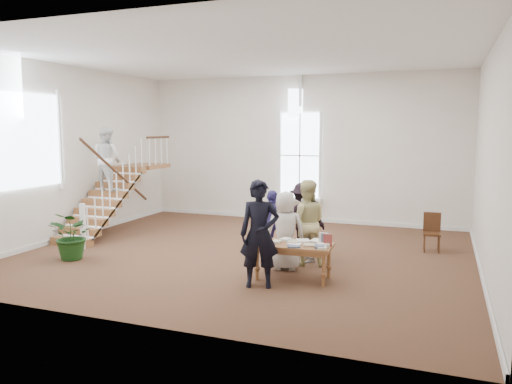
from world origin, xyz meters
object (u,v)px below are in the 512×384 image
at_px(side_chair, 432,230).
at_px(woman_cluster_a, 272,223).
at_px(woman_cluster_b, 303,218).
at_px(floor_plant, 73,235).
at_px(library_table, 294,248).
at_px(person_yellow, 306,222).
at_px(woman_cluster_c, 308,229).
at_px(elderly_woman, 285,231).
at_px(police_officer, 259,234).

bearing_deg(side_chair, woman_cluster_a, -157.93).
distance_m(woman_cluster_b, side_chair, 3.09).
xyz_separation_m(floor_plant, side_chair, (7.39, 3.62, -0.04)).
relative_size(library_table, floor_plant, 1.41).
height_order(library_table, person_yellow, person_yellow).
height_order(woman_cluster_b, woman_cluster_c, woman_cluster_b).
xyz_separation_m(elderly_woman, woman_cluster_b, (-0.05, 1.50, 0.01)).
xyz_separation_m(woman_cluster_b, side_chair, (2.83, 1.21, -0.32)).
relative_size(person_yellow, woman_cluster_c, 1.29).
bearing_deg(elderly_woman, woman_cluster_c, -121.69).
bearing_deg(woman_cluster_c, elderly_woman, -42.31).
bearing_deg(woman_cluster_a, person_yellow, -134.80).
relative_size(elderly_woman, floor_plant, 1.51).
xyz_separation_m(police_officer, elderly_woman, (0.10, 1.25, -0.17)).
bearing_deg(floor_plant, woman_cluster_a, 26.21).
xyz_separation_m(person_yellow, woman_cluster_b, (-0.35, 1.00, -0.09)).
distance_m(woman_cluster_a, woman_cluster_c, 0.92).
bearing_deg(woman_cluster_a, floor_plant, 101.40).
xyz_separation_m(woman_cluster_b, floor_plant, (-4.57, -2.40, -0.28)).
bearing_deg(police_officer, side_chair, 36.61).
distance_m(elderly_woman, person_yellow, 0.59).
height_order(police_officer, elderly_woman, police_officer).
height_order(elderly_woman, woman_cluster_b, woman_cluster_b).
distance_m(woman_cluster_b, floor_plant, 5.17).
relative_size(woman_cluster_a, side_chair, 1.63).
xyz_separation_m(police_officer, person_yellow, (0.40, 1.75, -0.08)).
bearing_deg(woman_cluster_a, woman_cluster_c, -117.34).
bearing_deg(elderly_woman, woman_cluster_a, -73.34).
bearing_deg(woman_cluster_b, woman_cluster_a, 11.19).
height_order(library_table, police_officer, police_officer).
distance_m(person_yellow, woman_cluster_a, 1.11).
bearing_deg(library_table, elderly_woman, 119.48).
relative_size(library_table, police_officer, 0.77).
bearing_deg(police_officer, person_yellow, 59.75).
relative_size(police_officer, elderly_woman, 1.21).
bearing_deg(library_table, police_officer, -128.06).
xyz_separation_m(police_officer, floor_plant, (-4.52, 0.34, -0.45)).
xyz_separation_m(woman_cluster_a, woman_cluster_b, (0.60, 0.45, 0.07)).
height_order(police_officer, side_chair, police_officer).
xyz_separation_m(police_officer, woman_cluster_b, (0.05, 2.75, -0.16)).
bearing_deg(library_table, person_yellow, 91.28).
relative_size(library_table, elderly_woman, 0.93).
bearing_deg(elderly_woman, floor_plant, -3.95).
bearing_deg(floor_plant, woman_cluster_b, 27.75).
bearing_deg(woman_cluster_c, side_chair, 100.74).
relative_size(elderly_woman, side_chair, 1.78).
bearing_deg(woman_cluster_b, library_table, 75.60).
relative_size(library_table, woman_cluster_c, 1.07).
relative_size(police_officer, floor_plant, 1.83).
distance_m(elderly_woman, floor_plant, 4.71).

